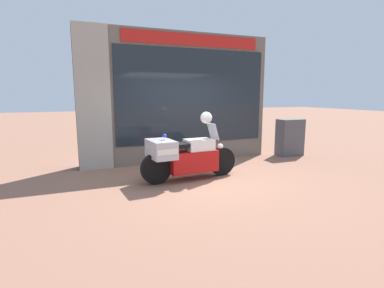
# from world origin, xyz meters

# --- Properties ---
(ground_plane) EXTENTS (60.00, 60.00, 0.00)m
(ground_plane) POSITION_xyz_m (0.00, 0.00, 0.00)
(ground_plane) COLOR #8E604C
(shop_building) EXTENTS (5.44, 0.55, 3.59)m
(shop_building) POSITION_xyz_m (-0.38, 2.00, 1.80)
(shop_building) COLOR #6B6056
(shop_building) RESTS_ON ground
(window_display) EXTENTS (4.15, 0.30, 1.93)m
(window_display) POSITION_xyz_m (0.34, 2.03, 0.46)
(window_display) COLOR slate
(window_display) RESTS_ON ground
(paramedic_motorcycle) EXTENTS (2.31, 0.82, 1.25)m
(paramedic_motorcycle) POSITION_xyz_m (-0.55, 0.05, 0.55)
(paramedic_motorcycle) COLOR black
(paramedic_motorcycle) RESTS_ON ground
(utility_cabinet) EXTENTS (0.79, 0.45, 1.14)m
(utility_cabinet) POSITION_xyz_m (3.47, 1.39, 0.57)
(utility_cabinet) COLOR #4C4C51
(utility_cabinet) RESTS_ON ground
(white_helmet) EXTENTS (0.27, 0.27, 0.27)m
(white_helmet) POSITION_xyz_m (-0.01, 0.09, 1.38)
(white_helmet) COLOR white
(white_helmet) RESTS_ON paramedic_motorcycle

